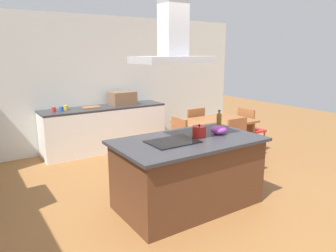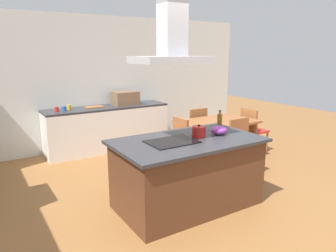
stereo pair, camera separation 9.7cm
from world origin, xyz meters
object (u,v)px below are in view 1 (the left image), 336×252
object	(u,v)px
coffee_mug_red	(54,110)
mixing_bowl	(219,130)
chair_at_right_end	(249,127)
chair_facing_island	(241,141)
tea_kettle	(199,131)
chair_facing_back_wall	(193,126)
olive_oil_bottle	(219,121)
range_hood	(173,41)
coffee_mug_blue	(61,109)
countertop_microwave	(122,98)
cooktop	(173,142)
chair_at_left_end	(174,141)
dining_table	(215,125)
cutting_board	(91,107)
coffee_mug_yellow	(66,108)

from	to	relation	value
coffee_mug_red	mixing_bowl	bearing A→B (deg)	-63.53
chair_at_right_end	chair_facing_island	distance (m)	1.13
tea_kettle	chair_facing_back_wall	xyz separation A→B (m)	(1.33, 1.83, -0.46)
olive_oil_bottle	range_hood	xyz separation A→B (m)	(-0.97, -0.24, 1.09)
mixing_bowl	tea_kettle	bearing A→B (deg)	172.74
chair_facing_island	coffee_mug_blue	bearing A→B (deg)	134.86
countertop_microwave	coffee_mug_blue	size ratio (longest dim) A/B	5.56
cooktop	countertop_microwave	size ratio (longest dim) A/B	1.20
mixing_bowl	countertop_microwave	bearing A→B (deg)	90.59
tea_kettle	chair_at_left_end	xyz separation A→B (m)	(0.41, 1.17, -0.46)
olive_oil_bottle	chair_facing_back_wall	xyz separation A→B (m)	(0.78, 1.61, -0.50)
dining_table	cutting_board	bearing A→B (deg)	134.39
coffee_mug_yellow	chair_facing_back_wall	distance (m)	2.49
cooktop	olive_oil_bottle	distance (m)	1.01
coffee_mug_yellow	chair_at_right_end	distance (m)	3.60
countertop_microwave	dining_table	size ratio (longest dim) A/B	0.36
mixing_bowl	cutting_board	size ratio (longest dim) A/B	0.64
cutting_board	chair_at_left_end	bearing A→B (deg)	-65.58
cooktop	olive_oil_bottle	world-z (taller)	olive_oil_bottle
cooktop	mixing_bowl	xyz separation A→B (m)	(0.73, -0.02, 0.05)
chair_at_right_end	cooktop	bearing A→B (deg)	-156.02
dining_table	chair_at_right_end	size ratio (longest dim) A/B	1.57
tea_kettle	olive_oil_bottle	xyz separation A→B (m)	(0.55, 0.23, 0.04)
chair_facing_island	coffee_mug_yellow	bearing A→B (deg)	132.14
coffee_mug_blue	range_hood	size ratio (longest dim) A/B	0.10
coffee_mug_red	range_hood	size ratio (longest dim) A/B	0.10
countertop_microwave	dining_table	distance (m)	2.03
chair_facing_back_wall	chair_facing_island	bearing A→B (deg)	-90.00
coffee_mug_yellow	chair_at_right_end	bearing A→B (deg)	-29.52
cutting_board	chair_at_left_end	xyz separation A→B (m)	(0.79, -1.74, -0.40)
countertop_microwave	chair_at_right_end	xyz separation A→B (m)	(1.96, -1.69, -0.53)
chair_at_right_end	range_hood	bearing A→B (deg)	-156.02
olive_oil_bottle	chair_facing_island	size ratio (longest dim) A/B	0.30
coffee_mug_yellow	chair_facing_back_wall	size ratio (longest dim) A/B	0.10
olive_oil_bottle	coffee_mug_red	bearing A→B (deg)	122.68
countertop_microwave	coffee_mug_red	world-z (taller)	countertop_microwave
countertop_microwave	chair_at_left_end	world-z (taller)	countertop_microwave
mixing_bowl	coffee_mug_blue	xyz separation A→B (m)	(-1.30, 2.87, -0.02)
chair_at_left_end	chair_at_right_end	size ratio (longest dim) A/B	1.00
cooktop	coffee_mug_red	xyz separation A→B (m)	(-0.70, 2.85, 0.04)
cooktop	tea_kettle	size ratio (longest dim) A/B	2.62
olive_oil_bottle	chair_at_left_end	distance (m)	1.08
cooktop	tea_kettle	bearing A→B (deg)	2.22
cutting_board	chair_facing_back_wall	xyz separation A→B (m)	(1.71, -1.08, -0.40)
coffee_mug_red	chair_at_right_end	world-z (taller)	coffee_mug_red
olive_oil_bottle	coffee_mug_blue	world-z (taller)	olive_oil_bottle
olive_oil_bottle	chair_at_right_end	size ratio (longest dim) A/B	0.30
coffee_mug_blue	coffee_mug_yellow	size ratio (longest dim) A/B	1.00
chair_facing_back_wall	range_hood	size ratio (longest dim) A/B	0.99
dining_table	chair_facing_back_wall	size ratio (longest dim) A/B	1.57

